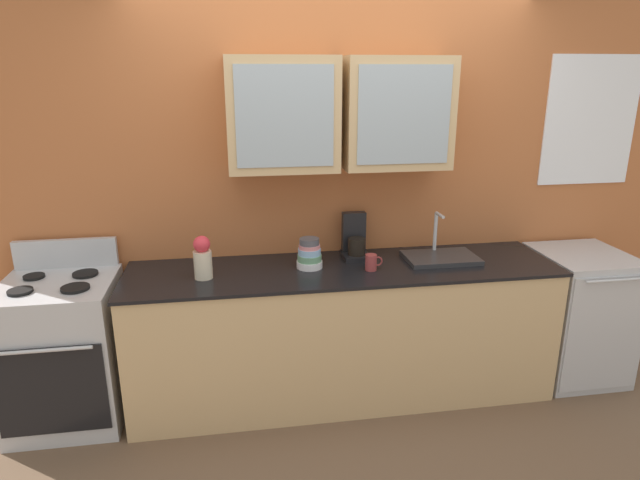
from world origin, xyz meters
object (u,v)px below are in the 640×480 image
at_px(stove_range, 65,351).
at_px(bowl_stack, 309,255).
at_px(coffee_maker, 355,241).
at_px(sink_faucet, 441,256).
at_px(vase, 203,258).
at_px(dishwasher, 576,314).
at_px(cup_near_sink, 371,262).

height_order(stove_range, bowl_stack, bowl_stack).
relative_size(stove_range, coffee_maker, 3.68).
bearing_deg(sink_faucet, coffee_maker, 163.55).
bearing_deg(vase, dishwasher, 0.95).
height_order(stove_range, vase, vase).
relative_size(bowl_stack, coffee_maker, 0.65).
xyz_separation_m(dishwasher, coffee_maker, (-1.54, 0.20, 0.55)).
distance_m(cup_near_sink, coffee_maker, 0.28).
height_order(sink_faucet, dishwasher, sink_faucet).
relative_size(vase, cup_near_sink, 2.39).
distance_m(stove_range, vase, 1.02).
bearing_deg(sink_faucet, cup_near_sink, -167.09).
distance_m(vase, coffee_maker, 1.00).
height_order(stove_range, sink_faucet, sink_faucet).
bearing_deg(stove_range, vase, -3.10).
bearing_deg(cup_near_sink, bowl_stack, 163.91).
distance_m(dishwasher, coffee_maker, 1.65).
height_order(stove_range, cup_near_sink, stove_range).
bearing_deg(coffee_maker, vase, -165.95).
bearing_deg(vase, coffee_maker, 14.05).
relative_size(sink_faucet, vase, 1.78).
distance_m(vase, dishwasher, 2.57).
relative_size(stove_range, cup_near_sink, 9.82).
distance_m(cup_near_sink, dishwasher, 1.58).
xyz_separation_m(sink_faucet, dishwasher, (1.01, -0.04, -0.47)).
bearing_deg(dishwasher, stove_range, 179.92).
bearing_deg(bowl_stack, stove_range, -178.75).
xyz_separation_m(cup_near_sink, coffee_maker, (-0.04, 0.27, 0.06)).
xyz_separation_m(stove_range, coffee_maker, (1.81, 0.20, 0.54)).
relative_size(vase, coffee_maker, 0.89).
bearing_deg(sink_faucet, bowl_stack, -179.59).
height_order(stove_range, coffee_maker, coffee_maker).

